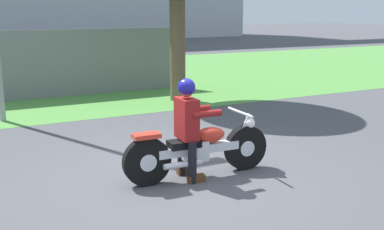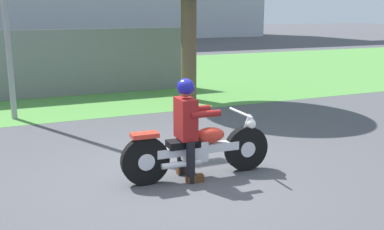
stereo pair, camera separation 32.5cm
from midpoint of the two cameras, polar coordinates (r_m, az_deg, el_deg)
name	(u,v)px [view 1 (the left image)]	position (r m, az deg, el deg)	size (l,w,h in m)	color
ground	(181,176)	(6.52, -2.80, -7.62)	(120.00, 120.00, 0.00)	#4C4C51
grass_verge	(51,81)	(15.89, -17.77, 4.08)	(60.00, 12.00, 0.01)	#549342
motorcycle_lead	(199,149)	(6.36, -0.58, -4.35)	(2.18, 0.66, 0.89)	black
rider_lead	(188,121)	(6.18, -2.02, -0.77)	(0.56, 0.48, 1.41)	black
fence_segment	(59,64)	(12.78, -16.96, 6.16)	(7.00, 0.06, 1.80)	slate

